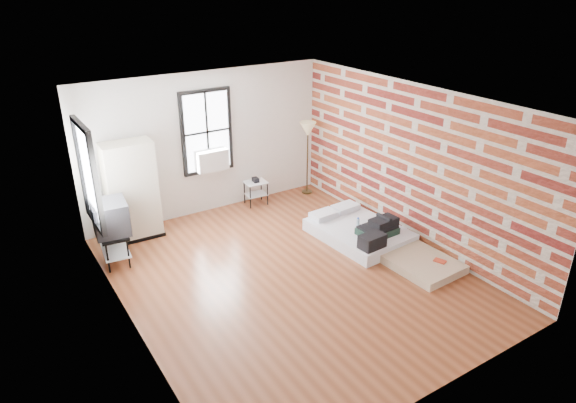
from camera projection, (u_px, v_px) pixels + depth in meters
ground at (290, 275)px, 8.24m from camera, size 6.00×6.00×0.00m
room_shell at (290, 164)px, 7.92m from camera, size 5.02×6.02×2.80m
mattress_main at (360, 231)px, 9.32m from camera, size 1.38×1.80×0.56m
mattress_bare at (400, 250)px, 8.76m from camera, size 1.01×1.82×0.38m
wardrobe at (132, 191)px, 9.10m from camera, size 0.92×0.55×1.80m
side_table at (256, 187)px, 10.62m from camera, size 0.47×0.39×0.59m
floor_lamp at (308, 133)px, 10.78m from camera, size 0.34×0.34×1.59m
tv_stand at (111, 219)px, 8.33m from camera, size 0.61×0.82×1.09m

